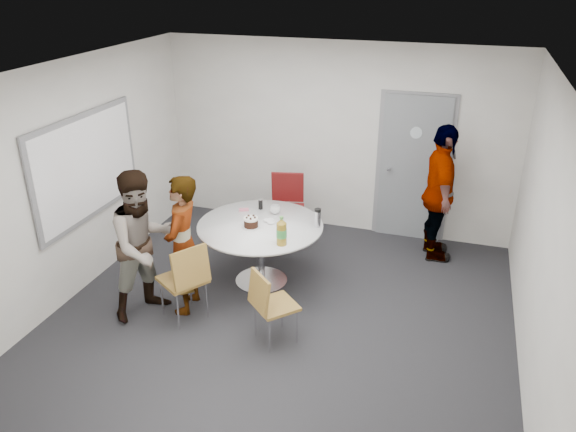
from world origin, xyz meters
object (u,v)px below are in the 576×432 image
(chair_far, at_px, (287,201))
(person_main, at_px, (183,245))
(chair_near_right, at_px, (269,301))
(door, at_px, (413,169))
(person_left, at_px, (144,244))
(table, at_px, (262,233))
(chair_near_left, at_px, (186,275))
(person_right, at_px, (439,194))
(whiteboard, at_px, (87,167))

(chair_far, bearing_deg, person_main, 61.19)
(chair_near_right, height_order, chair_far, chair_far)
(door, relative_size, person_left, 1.25)
(door, bearing_deg, table, -129.79)
(chair_near_left, xyz_separation_m, person_left, (-0.50, 0.04, 0.28))
(chair_far, relative_size, person_right, 0.54)
(chair_near_left, height_order, chair_near_right, chair_near_left)
(door, xyz_separation_m, person_left, (-2.56, -2.82, -0.18))
(whiteboard, distance_m, person_right, 4.37)
(door, bearing_deg, whiteboard, -147.34)
(whiteboard, relative_size, table, 1.26)
(chair_near_right, xyz_separation_m, chair_far, (-0.54, 2.30, 0.10))
(door, height_order, whiteboard, door)
(door, relative_size, whiteboard, 1.12)
(table, distance_m, chair_near_right, 1.21)
(chair_near_right, bearing_deg, person_right, 101.60)
(whiteboard, distance_m, person_left, 1.29)
(door, height_order, person_main, door)
(table, height_order, chair_near_left, table)
(whiteboard, xyz_separation_m, person_right, (3.97, 1.75, -0.54))
(door, relative_size, person_right, 1.16)
(whiteboard, height_order, chair_near_left, whiteboard)
(chair_far, bearing_deg, person_left, 53.69)
(chair_near_left, bearing_deg, door, -2.48)
(chair_near_left, xyz_separation_m, person_main, (-0.13, 0.22, 0.24))
(table, relative_size, chair_near_left, 1.61)
(person_left, bearing_deg, whiteboard, 90.75)
(chair_near_left, distance_m, person_main, 0.35)
(person_left, bearing_deg, chair_near_left, -65.43)
(whiteboard, xyz_separation_m, person_left, (1.00, -0.54, -0.60))
(whiteboard, distance_m, chair_far, 2.67)
(table, distance_m, chair_far, 1.20)
(chair_near_left, bearing_deg, chair_far, 21.98)
(chair_near_right, xyz_separation_m, person_right, (1.49, 2.43, 0.41))
(chair_far, xyz_separation_m, person_left, (-0.94, -2.16, 0.24))
(person_left, xyz_separation_m, person_right, (2.96, 2.29, 0.07))
(door, relative_size, person_main, 1.32)
(table, bearing_deg, person_right, 34.18)
(door, bearing_deg, chair_near_right, -110.04)
(person_right, bearing_deg, whiteboard, 101.29)
(chair_far, distance_m, person_left, 2.36)
(table, distance_m, person_main, 1.02)
(person_left, distance_m, person_right, 3.74)
(table, xyz_separation_m, chair_near_left, (-0.51, -1.00, -0.11))
(door, xyz_separation_m, chair_far, (-1.62, -0.66, -0.42))
(chair_near_left, bearing_deg, person_left, 118.83)
(whiteboard, xyz_separation_m, chair_near_right, (2.48, -0.68, -0.95))
(chair_near_left, relative_size, person_main, 0.58)
(table, relative_size, person_right, 0.82)
(door, distance_m, person_left, 3.81)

